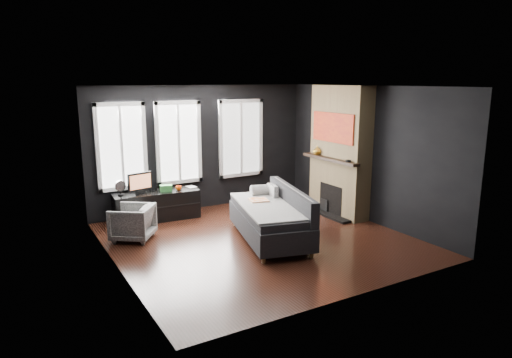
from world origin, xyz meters
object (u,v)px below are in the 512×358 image
mantel_vase (317,150)px  media_console (157,206)px  monitor (140,182)px  armchair (132,221)px  book (188,183)px  mug (179,187)px  sofa (270,215)px

mantel_vase → media_console: bearing=162.1°
monitor → media_console: bearing=-23.4°
media_console → mantel_vase: (3.25, -1.05, 1.03)m
armchair → media_console: 1.20m
monitor → book: size_ratio=2.37×
armchair → mug: mug is taller
monitor → book: (0.99, -0.05, -0.12)m
monitor → mug: size_ratio=4.43×
sofa → mug: sofa is taller
armchair → monitor: monitor is taller
mug → mantel_vase: mantel_vase is taller
book → sofa: bearing=-73.0°
sofa → monitor: size_ratio=4.11×
mug → book: (0.24, 0.11, 0.05)m
sofa → mug: (-0.91, 2.09, 0.18)m
armchair → mug: bearing=161.0°
sofa → armchair: size_ratio=3.15×
media_console → mug: mug is taller
monitor → armchair: bearing=-127.6°
sofa → armchair: 2.45m
book → armchair: bearing=-146.8°
armchair → media_console: armchair is taller
sofa → media_console: sofa is taller
armchair → mantel_vase: (4.00, -0.11, 0.98)m
media_console → mantel_vase: bearing=-14.4°
sofa → monitor: bearing=140.9°
armchair → monitor: bearing=-168.3°
sofa → monitor: (-1.66, 2.24, 0.35)m
monitor → mug: (0.75, -0.16, -0.18)m
armchair → media_console: bearing=177.3°
book → mantel_vase: 2.84m
monitor → book: bearing=-16.1°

